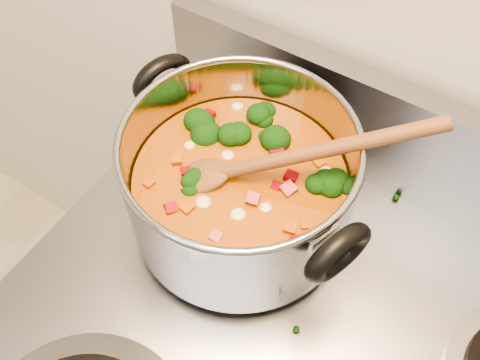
# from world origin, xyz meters

# --- Properties ---
(stockpot) EXTENTS (0.32, 0.26, 0.16)m
(stockpot) POSITION_xyz_m (-0.13, 1.31, 1.00)
(stockpot) COLOR #97989F
(stockpot) RESTS_ON electric_range
(wooden_spoon) EXTENTS (0.26, 0.18, 0.13)m
(wooden_spoon) POSITION_xyz_m (-0.11, 1.32, 1.04)
(wooden_spoon) COLOR brown
(wooden_spoon) RESTS_ON stockpot
(cooktop_crumbs) EXTENTS (0.33, 0.31, 0.01)m
(cooktop_crumbs) POSITION_xyz_m (-0.14, 1.21, 0.92)
(cooktop_crumbs) COLOR black
(cooktop_crumbs) RESTS_ON electric_range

